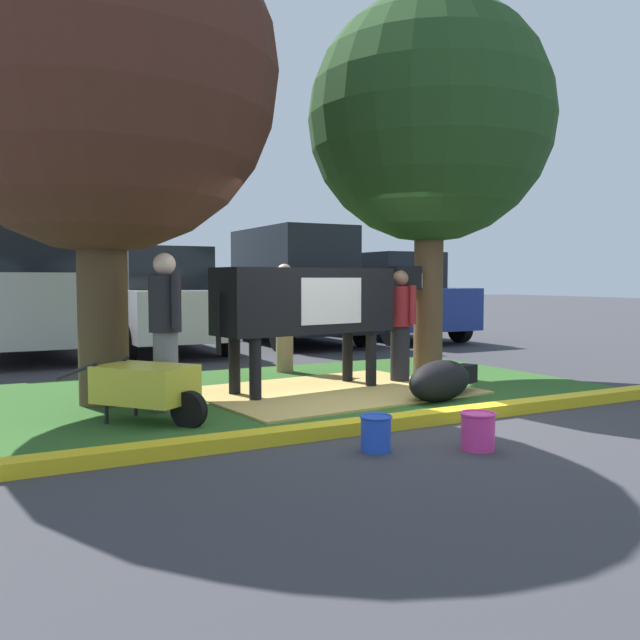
% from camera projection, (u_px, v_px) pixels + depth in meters
% --- Properties ---
extents(ground_plane, '(80.00, 80.00, 0.00)m').
position_uv_depth(ground_plane, '(375.00, 411.00, 7.34)').
color(ground_plane, '#38383D').
extents(grass_island, '(7.65, 4.44, 0.02)m').
position_uv_depth(grass_island, '(291.00, 391.00, 8.62)').
color(grass_island, '#2D5B23').
rests_on(grass_island, ground).
extents(curb_yellow, '(8.85, 0.24, 0.12)m').
position_uv_depth(curb_yellow, '(399.00, 421.00, 6.53)').
color(curb_yellow, yellow).
rests_on(curb_yellow, ground).
extents(hay_bedding, '(3.42, 2.70, 0.04)m').
position_uv_depth(hay_bedding, '(331.00, 392.00, 8.45)').
color(hay_bedding, tan).
rests_on(hay_bedding, ground).
extents(shade_tree_left, '(3.97, 3.97, 5.67)m').
position_uv_depth(shade_tree_left, '(98.00, 74.00, 7.45)').
color(shade_tree_left, '#4C3823').
rests_on(shade_tree_left, ground).
extents(shade_tree_right, '(3.45, 3.45, 5.39)m').
position_uv_depth(shade_tree_right, '(430.00, 121.00, 9.60)').
color(shade_tree_right, brown).
rests_on(shade_tree_right, ground).
extents(cow_holstein, '(3.13, 0.99, 1.60)m').
position_uv_depth(cow_holstein, '(312.00, 302.00, 8.50)').
color(cow_holstein, black).
rests_on(cow_holstein, ground).
extents(calf_lying, '(1.32, 0.85, 0.48)m').
position_uv_depth(calf_lying, '(441.00, 381.00, 7.93)').
color(calf_lying, black).
rests_on(calf_lying, ground).
extents(person_handler, '(0.34, 0.52, 1.54)m').
position_uv_depth(person_handler, '(400.00, 324.00, 9.21)').
color(person_handler, black).
rests_on(person_handler, ground).
extents(person_visitor_near, '(0.47, 0.34, 1.65)m').
position_uv_depth(person_visitor_near, '(284.00, 315.00, 10.26)').
color(person_visitor_near, '#9E7F5B').
rests_on(person_visitor_near, ground).
extents(person_visitor_far, '(0.34, 0.52, 1.70)m').
position_uv_depth(person_visitor_far, '(165.00, 327.00, 7.17)').
color(person_visitor_far, slate).
rests_on(person_visitor_far, ground).
extents(wheelbarrow, '(1.27, 1.43, 0.63)m').
position_uv_depth(wheelbarrow, '(148.00, 385.00, 6.65)').
color(wheelbarrow, gold).
rests_on(wheelbarrow, ground).
extents(bucket_blue, '(0.27, 0.27, 0.30)m').
position_uv_depth(bucket_blue, '(376.00, 432.00, 5.63)').
color(bucket_blue, blue).
rests_on(bucket_blue, ground).
extents(bucket_pink, '(0.30, 0.30, 0.32)m').
position_uv_depth(bucket_pink, '(478.00, 430.00, 5.67)').
color(bucket_pink, '#EA3893').
rests_on(bucket_pink, ground).
extents(suv_dark_grey, '(2.18, 4.63, 2.52)m').
position_uv_depth(suv_dark_grey, '(25.00, 287.00, 12.42)').
color(suv_dark_grey, '#B7B7BC').
rests_on(suv_dark_grey, ground).
extents(sedan_red, '(2.08, 4.43, 2.02)m').
position_uv_depth(sedan_red, '(158.00, 301.00, 13.32)').
color(sedan_red, silver).
rests_on(sedan_red, ground).
extents(suv_black, '(2.18, 4.63, 2.52)m').
position_uv_depth(suv_black, '(292.00, 286.00, 15.07)').
color(suv_black, black).
rests_on(suv_black, ground).
extents(sedan_blue, '(2.08, 4.43, 2.02)m').
position_uv_depth(sedan_blue, '(391.00, 297.00, 16.05)').
color(sedan_blue, navy).
rests_on(sedan_blue, ground).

